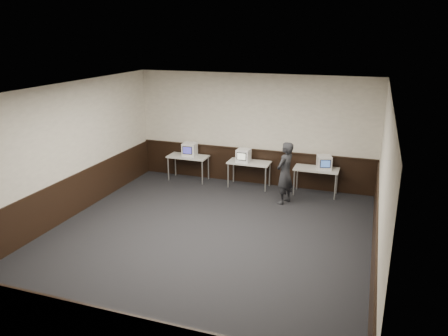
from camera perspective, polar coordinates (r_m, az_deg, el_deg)
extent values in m
plane|color=black|center=(9.56, -2.78, -9.37)|extent=(8.00, 8.00, 0.00)
plane|color=white|center=(8.61, -3.09, 10.01)|extent=(8.00, 8.00, 0.00)
plane|color=beige|center=(12.63, 3.88, 5.01)|extent=(7.00, 0.00, 7.00)
plane|color=beige|center=(5.74, -18.29, -11.69)|extent=(7.00, 0.00, 7.00)
plane|color=beige|center=(10.72, -20.56, 1.67)|extent=(0.00, 8.00, 8.00)
plane|color=beige|center=(8.36, 19.95, -2.56)|extent=(0.00, 8.00, 8.00)
cube|color=black|center=(12.89, 3.76, 0.21)|extent=(6.98, 0.04, 1.00)
cube|color=black|center=(11.04, -19.88, -3.84)|extent=(0.04, 7.98, 1.00)
cube|color=black|center=(8.78, 19.08, -9.31)|extent=(0.04, 7.98, 1.00)
cube|color=black|center=(12.73, 3.78, 2.42)|extent=(6.98, 0.06, 0.04)
cube|color=beige|center=(13.09, -4.71, 1.51)|extent=(1.20, 0.60, 0.04)
cylinder|color=#999999|center=(13.21, -7.29, -0.13)|extent=(0.04, 0.04, 0.71)
cylinder|color=#999999|center=(12.78, -2.86, -0.62)|extent=(0.04, 0.04, 0.71)
cylinder|color=#999999|center=(13.64, -6.37, 0.47)|extent=(0.04, 0.04, 0.71)
cylinder|color=#999999|center=(13.22, -2.05, 0.02)|extent=(0.04, 0.04, 0.71)
cube|color=beige|center=(12.47, 3.31, 0.73)|extent=(1.20, 0.60, 0.04)
cylinder|color=#999999|center=(12.51, 0.54, -0.99)|extent=(0.04, 0.04, 0.71)
cylinder|color=#999999|center=(12.23, 5.44, -1.52)|extent=(0.04, 0.04, 0.71)
cylinder|color=#999999|center=(12.96, 1.25, -0.33)|extent=(0.04, 0.04, 0.71)
cylinder|color=#999999|center=(12.69, 5.98, -0.82)|extent=(0.04, 0.04, 0.71)
cube|color=beige|center=(12.12, 11.98, -0.13)|extent=(1.20, 0.60, 0.04)
cylinder|color=#999999|center=(12.08, 9.13, -1.91)|extent=(0.04, 0.04, 0.71)
cylinder|color=#999999|center=(11.96, 14.32, -2.44)|extent=(0.04, 0.04, 0.71)
cylinder|color=#999999|center=(12.54, 9.54, -1.19)|extent=(0.04, 0.04, 0.71)
cylinder|color=#999999|center=(12.43, 14.53, -1.70)|extent=(0.04, 0.04, 0.71)
cube|color=white|center=(13.06, -4.51, 2.46)|extent=(0.42, 0.44, 0.39)
cube|color=black|center=(12.87, -4.81, 2.31)|extent=(0.29, 0.04, 0.23)
cube|color=#3E3AAB|center=(12.86, -4.83, 2.30)|extent=(0.25, 0.02, 0.20)
cube|color=white|center=(12.43, 2.57, 1.66)|extent=(0.37, 0.39, 0.37)
cube|color=black|center=(12.25, 2.29, 1.51)|extent=(0.28, 0.02, 0.22)
cube|color=beige|center=(12.24, 2.28, 1.50)|extent=(0.24, 0.01, 0.18)
cube|color=white|center=(12.05, 12.94, 0.72)|extent=(0.46, 0.48, 0.37)
cube|color=black|center=(11.86, 13.10, 0.54)|extent=(0.27, 0.09, 0.22)
cube|color=#3D67B5|center=(11.85, 13.11, 0.52)|extent=(0.23, 0.07, 0.19)
imported|color=#222327|center=(11.35, 7.97, -0.66)|extent=(0.58, 0.70, 1.64)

